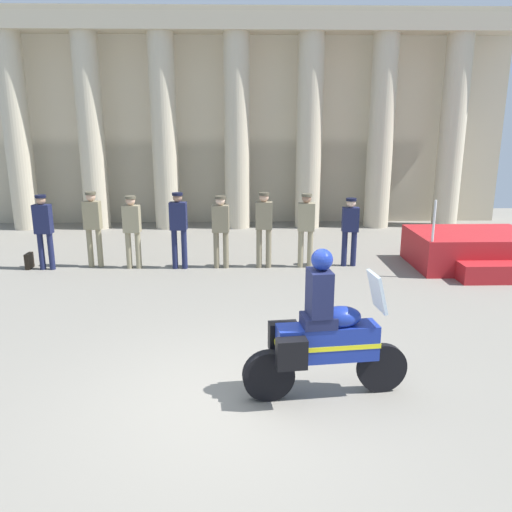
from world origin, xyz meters
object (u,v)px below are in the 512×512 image
(officer_in_row_4, at_px, (221,226))
(officer_in_row_7, at_px, (350,226))
(motorcycle_with_rider, at_px, (322,337))
(officer_in_row_0, at_px, (44,226))
(briefcase_on_ground, at_px, (29,261))
(officer_in_row_1, at_px, (93,223))
(officer_in_row_6, at_px, (306,224))
(officer_in_row_2, at_px, (132,226))
(officer_in_row_3, at_px, (179,224))
(officer_in_row_5, at_px, (264,224))
(reviewing_stand, at_px, (472,251))

(officer_in_row_4, xyz_separation_m, officer_in_row_7, (3.00, 0.08, -0.04))
(officer_in_row_4, relative_size, motorcycle_with_rider, 0.81)
(officer_in_row_0, bearing_deg, briefcase_on_ground, -8.07)
(officer_in_row_1, bearing_deg, officer_in_row_4, -178.89)
(officer_in_row_0, xyz_separation_m, officer_in_row_7, (7.00, 0.11, -0.07))
(officer_in_row_4, xyz_separation_m, officer_in_row_6, (1.96, -0.00, 0.03))
(officer_in_row_2, height_order, officer_in_row_7, officer_in_row_2)
(officer_in_row_7, distance_m, briefcase_on_ground, 7.49)
(officer_in_row_0, bearing_deg, motorcycle_with_rider, 137.26)
(officer_in_row_6, height_order, briefcase_on_ground, officer_in_row_6)
(officer_in_row_6, relative_size, motorcycle_with_rider, 0.83)
(officer_in_row_6, bearing_deg, officer_in_row_0, 4.22)
(officer_in_row_6, distance_m, motorcycle_with_rider, 5.84)
(officer_in_row_1, xyz_separation_m, officer_in_row_3, (1.98, -0.18, -0.00))
(officer_in_row_0, relative_size, officer_in_row_1, 0.98)
(officer_in_row_5, bearing_deg, briefcase_on_ground, 3.23)
(officer_in_row_3, height_order, officer_in_row_6, officer_in_row_3)
(officer_in_row_0, bearing_deg, officer_in_row_3, -176.10)
(reviewing_stand, bearing_deg, officer_in_row_0, 179.61)
(reviewing_stand, xyz_separation_m, officer_in_row_0, (-9.86, 0.07, 0.62))
(officer_in_row_4, bearing_deg, officer_in_row_7, -174.45)
(officer_in_row_2, height_order, officer_in_row_5, officer_in_row_5)
(officer_in_row_1, xyz_separation_m, officer_in_row_4, (2.94, -0.15, -0.05))
(officer_in_row_3, relative_size, briefcase_on_ground, 4.90)
(officer_in_row_0, distance_m, officer_in_row_7, 7.00)
(officer_in_row_3, bearing_deg, officer_in_row_2, 1.21)
(motorcycle_with_rider, bearing_deg, officer_in_row_2, 114.28)
(officer_in_row_4, distance_m, officer_in_row_5, 0.99)
(officer_in_row_5, distance_m, motorcycle_with_rider, 5.84)
(reviewing_stand, xyz_separation_m, officer_in_row_2, (-7.88, 0.12, 0.60))
(briefcase_on_ground, bearing_deg, officer_in_row_3, -1.62)
(motorcycle_with_rider, distance_m, briefcase_on_ground, 8.36)
(officer_in_row_0, distance_m, briefcase_on_ground, 0.95)
(officer_in_row_0, xyz_separation_m, motorcycle_with_rider, (5.45, -5.79, -0.22))
(officer_in_row_5, xyz_separation_m, motorcycle_with_rider, (0.46, -5.81, -0.24))
(officer_in_row_1, xyz_separation_m, officer_in_row_6, (4.90, -0.15, -0.02))
(officer_in_row_2, distance_m, officer_in_row_3, 1.07)
(officer_in_row_2, relative_size, officer_in_row_5, 0.96)
(reviewing_stand, distance_m, officer_in_row_0, 9.88)
(reviewing_stand, distance_m, officer_in_row_7, 2.92)
(officer_in_row_3, height_order, officer_in_row_7, officer_in_row_3)
(motorcycle_with_rider, bearing_deg, officer_in_row_1, 119.89)
(officer_in_row_1, height_order, motorcycle_with_rider, motorcycle_with_rider)
(officer_in_row_3, distance_m, officer_in_row_6, 2.92)
(officer_in_row_1, height_order, officer_in_row_5, officer_in_row_1)
(officer_in_row_1, bearing_deg, officer_in_row_7, -176.65)
(officer_in_row_0, bearing_deg, officer_in_row_5, -175.74)
(officer_in_row_0, distance_m, officer_in_row_5, 5.00)
(motorcycle_with_rider, bearing_deg, officer_in_row_3, 106.11)
(reviewing_stand, relative_size, officer_in_row_0, 1.58)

